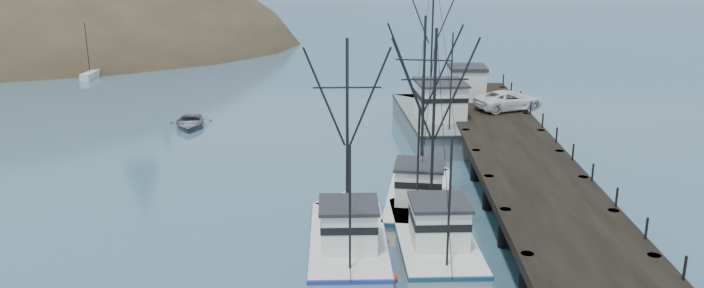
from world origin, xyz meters
The scene contains 9 objects.
pier centered at (14.00, 16.00, 1.69)m, with size 6.00×44.00×2.00m.
moored_sailboats centered at (-34.53, 57.83, 0.33)m, with size 19.70×19.31×6.35m.
trawler_near centered at (7.85, 5.11, 0.82)m, with size 4.17×10.88×11.05m.
trawler_mid centered at (3.79, 4.63, 0.82)m, with size 4.11×10.68×10.65m.
trawler_far centered at (7.56, 10.54, 0.82)m, with size 4.45×10.83×11.09m.
work_vessel centered at (9.70, 27.28, 1.23)m, with size 6.31×16.41×13.56m.
pier_shed centered at (12.69, 30.92, 3.42)m, with size 3.00×3.20×2.80m.
pickup_truck centered at (15.50, 27.14, 2.75)m, with size 2.49×5.41×1.50m, color white.
motorboat centered at (-10.11, 28.70, 0.00)m, with size 3.57×5.00×1.04m, color slate.
Camera 1 is at (4.92, -25.29, 14.29)m, focal length 35.00 mm.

